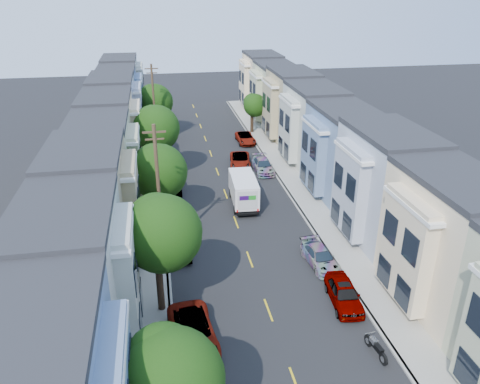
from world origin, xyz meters
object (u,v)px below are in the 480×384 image
at_px(parked_right_d, 245,138).
at_px(tree_c, 158,172).
at_px(parked_left_d, 174,186).
at_px(motorcycle, 376,347).
at_px(tree_d, 155,129).
at_px(parked_left_b, 193,332).
at_px(parked_right_c, 263,166).
at_px(parked_right_b, 320,257).
at_px(parked_left_c, 182,245).
at_px(fedex_truck, 243,189).
at_px(tree_a, 169,381).
at_px(utility_pole_near, 159,192).
at_px(tree_e, 154,102).
at_px(tree_far_r, 254,106).
at_px(lead_sedan, 240,160).
at_px(tree_b, 161,234).
at_px(utility_pole_far, 154,106).
at_px(parked_right_a, 344,294).

bearing_deg(parked_right_d, tree_c, -119.27).
xyz_separation_m(parked_left_d, motorcycle, (9.84, -24.15, -0.19)).
height_order(tree_d, parked_left_b, tree_d).
distance_m(tree_d, parked_left_b, 25.62).
xyz_separation_m(parked_left_d, parked_right_c, (9.80, 3.79, 0.04)).
bearing_deg(parked_right_b, parked_left_c, 155.92).
distance_m(tree_c, parked_left_c, 6.86).
bearing_deg(fedex_truck, tree_a, -104.24).
xyz_separation_m(tree_d, parked_right_b, (11.20, -18.68, -4.82)).
relative_size(tree_a, parked_right_c, 1.43).
xyz_separation_m(utility_pole_near, parked_left_d, (1.40, 11.39, -4.51)).
distance_m(tree_e, tree_far_r, 13.24).
relative_size(parked_left_d, parked_right_c, 0.85).
bearing_deg(fedex_truck, lead_sedan, 84.59).
bearing_deg(lead_sedan, parked_left_b, -97.19).
bearing_deg(tree_b, tree_d, 90.00).
relative_size(parked_left_d, parked_right_d, 0.84).
xyz_separation_m(tree_c, tree_d, (-0.00, 9.83, 0.85)).
height_order(tree_a, tree_b, tree_b).
xyz_separation_m(tree_c, utility_pole_near, (0.00, -5.26, 0.54)).
distance_m(tree_a, utility_pole_far, 42.94).
distance_m(tree_d, motorcycle, 30.44).
bearing_deg(tree_far_r, parked_left_b, -106.61).
xyz_separation_m(lead_sedan, parked_right_c, (2.14, -2.16, 0.02)).
bearing_deg(fedex_truck, utility_pole_near, -132.47).
height_order(utility_pole_far, parked_right_a, utility_pole_far).
bearing_deg(parked_left_d, lead_sedan, 37.48).
xyz_separation_m(tree_far_r, motorcycle, (-1.95, -42.23, -3.31)).
distance_m(tree_b, tree_c, 12.08).
distance_m(parked_left_c, motorcycle, 15.97).
height_order(tree_a, tree_far_r, tree_a).
bearing_deg(utility_pole_near, lead_sedan, 62.41).
xyz_separation_m(parked_left_c, parked_left_d, (0.00, 11.57, -0.03)).
distance_m(parked_left_c, parked_right_a, 12.64).
relative_size(tree_d, parked_right_c, 1.72).
xyz_separation_m(tree_c, parked_left_c, (1.40, -5.44, -3.94)).
height_order(parked_left_c, parked_left_d, parked_left_c).
height_order(tree_b, utility_pole_far, utility_pole_far).
relative_size(tree_d, motorcycle, 3.56).
relative_size(parked_left_b, parked_right_a, 1.15).
bearing_deg(tree_d, fedex_truck, -45.18).
xyz_separation_m(tree_d, parked_left_d, (1.40, -3.70, -4.81)).
height_order(utility_pole_far, parked_left_b, utility_pole_far).
relative_size(tree_b, parked_right_b, 1.85).
distance_m(utility_pole_far, fedex_truck, 20.36).
height_order(tree_b, motorcycle, tree_b).
relative_size(utility_pole_near, parked_right_a, 2.19).
distance_m(parked_left_c, parked_right_c, 18.22).
bearing_deg(utility_pole_near, parked_left_c, -7.41).
bearing_deg(tree_e, motorcycle, -75.23).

